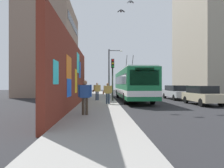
# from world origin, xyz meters

# --- Properties ---
(ground_plane) EXTENTS (80.00, 80.00, 0.00)m
(ground_plane) POSITION_xyz_m (0.00, 0.00, 0.00)
(ground_plane) COLOR #232326
(sidewalk_slab) EXTENTS (48.00, 3.20, 0.15)m
(sidewalk_slab) POSITION_xyz_m (0.00, 1.60, 0.07)
(sidewalk_slab) COLOR gray
(sidewalk_slab) RESTS_ON ground_plane
(graffiti_wall) EXTENTS (13.98, 0.32, 4.62)m
(graffiti_wall) POSITION_xyz_m (-4.02, 3.35, 2.31)
(graffiti_wall) COLOR maroon
(graffiti_wall) RESTS_ON ground_plane
(building_far_left) EXTENTS (11.51, 6.98, 13.17)m
(building_far_left) POSITION_xyz_m (12.21, 9.20, 6.59)
(building_far_left) COLOR gray
(building_far_left) RESTS_ON ground_plane
(building_far_right) EXTENTS (13.16, 7.59, 19.76)m
(building_far_right) POSITION_xyz_m (14.76, -17.00, 9.88)
(building_far_right) COLOR #9E937F
(building_far_right) RESTS_ON ground_plane
(city_bus) EXTENTS (12.06, 2.63, 4.96)m
(city_bus) POSITION_xyz_m (2.63, -1.80, 1.77)
(city_bus) COLOR #19723F
(city_bus) RESTS_ON ground_plane
(parked_car_champagne) EXTENTS (4.08, 1.77, 1.58)m
(parked_car_champagne) POSITION_xyz_m (-1.84, -7.00, 0.83)
(parked_car_champagne) COLOR #C6B793
(parked_car_champagne) RESTS_ON ground_plane
(parked_car_silver) EXTENTS (4.67, 1.83, 1.58)m
(parked_car_silver) POSITION_xyz_m (3.69, -7.00, 0.84)
(parked_car_silver) COLOR #B7B7BC
(parked_car_silver) RESTS_ON ground_plane
(pedestrian_near_wall) EXTENTS (0.24, 0.70, 1.77)m
(pedestrian_near_wall) POSITION_xyz_m (-7.45, 2.23, 1.20)
(pedestrian_near_wall) COLOR #3F3326
(pedestrian_near_wall) RESTS_ON sidewalk_slab
(pedestrian_midblock) EXTENTS (0.23, 0.76, 1.71)m
(pedestrian_midblock) POSITION_xyz_m (1.29, 1.83, 1.16)
(pedestrian_midblock) COLOR #2D3F59
(pedestrian_midblock) RESTS_ON sidewalk_slab
(pedestrian_at_curb) EXTENTS (0.22, 0.75, 1.67)m
(pedestrian_at_curb) POSITION_xyz_m (-2.10, 0.89, 1.13)
(pedestrian_at_curb) COLOR #2D3F59
(pedestrian_at_curb) RESTS_ON sidewalk_slab
(traffic_light) EXTENTS (0.49, 0.28, 3.95)m
(traffic_light) POSITION_xyz_m (0.48, 0.35, 2.82)
(traffic_light) COLOR #2D382D
(traffic_light) RESTS_ON sidewalk_slab
(street_lamp) EXTENTS (0.44, 1.80, 5.98)m
(street_lamp) POSITION_xyz_m (6.76, 0.23, 3.63)
(street_lamp) COLOR #4C4C51
(street_lamp) RESTS_ON sidewalk_slab
(flying_pigeons) EXTENTS (2.35, 3.34, 2.09)m
(flying_pigeons) POSITION_xyz_m (-2.16, 0.27, 8.19)
(flying_pigeons) COLOR gray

